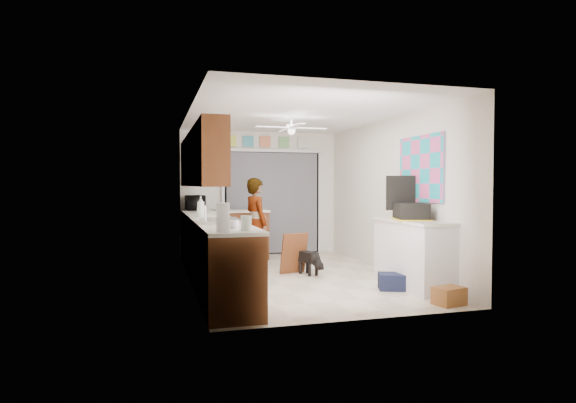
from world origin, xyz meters
TOP-DOWN VIEW (x-y plane):
  - floor at (0.00, 0.00)m, footprint 5.00×5.00m
  - ceiling at (0.00, 0.00)m, footprint 5.00×5.00m
  - wall_back at (0.00, 2.50)m, footprint 3.20×0.00m
  - wall_front at (0.00, -2.50)m, footprint 3.20×0.00m
  - wall_left at (-1.60, 0.00)m, footprint 0.00×5.00m
  - wall_right at (1.60, 0.00)m, footprint 0.00×5.00m
  - left_base_cabinets at (-1.30, 0.00)m, footprint 0.60×4.80m
  - left_countertop at (-1.29, 0.00)m, footprint 0.62×4.80m
  - upper_cabinets at (-1.44, 0.20)m, footprint 0.32×4.00m
  - sink_basin at (-1.29, -1.00)m, footprint 0.50×0.76m
  - faucet at (-1.48, -1.00)m, footprint 0.03×0.03m
  - peninsula_base at (-0.50, 2.00)m, footprint 1.00×0.60m
  - peninsula_top at (-0.50, 2.00)m, footprint 1.04×0.64m
  - back_opening_recess at (0.25, 2.47)m, footprint 2.00×0.06m
  - curtain_panel at (0.25, 2.43)m, footprint 1.90×0.03m
  - door_trim_left at (-0.77, 2.44)m, footprint 0.06×0.04m
  - door_trim_right at (1.27, 2.44)m, footprint 0.06×0.04m
  - door_trim_head at (0.25, 2.44)m, footprint 2.10×0.04m
  - header_frame_0 at (-0.60, 2.47)m, footprint 0.22×0.02m
  - header_frame_1 at (-0.25, 2.47)m, footprint 0.22×0.02m
  - header_frame_2 at (0.10, 2.47)m, footprint 0.22×0.02m
  - header_frame_3 at (0.50, 2.47)m, footprint 0.22×0.02m
  - header_frame_4 at (0.90, 2.47)m, footprint 0.22×0.02m
  - route66_sign at (-0.95, 2.47)m, footprint 0.22×0.02m
  - right_counter_base at (1.35, -1.20)m, footprint 0.50×1.40m
  - right_counter_top at (1.34, -1.20)m, footprint 0.54×1.44m
  - abstract_painting at (1.58, -1.00)m, footprint 0.03×1.15m
  - ceiling_fan at (0.00, 0.20)m, footprint 1.14×1.14m
  - microwave at (-1.34, 2.13)m, footprint 0.37×0.52m
  - soap_bottle at (-1.42, 0.18)m, footprint 0.13×0.13m
  - cup at (-1.26, -1.86)m, footprint 0.14×0.14m
  - jar_a at (-1.17, -2.14)m, footprint 0.13×0.13m
  - jar_b at (-1.31, -1.32)m, footprint 0.09×0.09m
  - paper_towel_roll at (-1.43, -2.25)m, footprint 0.16×0.16m
  - suitcase at (1.32, -1.19)m, footprint 0.53×0.62m
  - suitcase_rim at (1.32, -1.19)m, footprint 0.59×0.68m
  - suitcase_lid at (1.32, -0.90)m, footprint 0.41×0.15m
  - cardboard_box at (1.25, -2.20)m, footprint 0.39×0.32m
  - navy_crate at (1.00, -1.27)m, footprint 0.44×0.40m
  - cabinet_door_panel at (0.04, 0.20)m, footprint 0.47×0.26m
  - man at (-0.43, 0.87)m, footprint 0.50×0.64m
  - dog at (0.24, 0.07)m, footprint 0.36×0.56m

SIDE VIEW (x-z plane):
  - floor at x=0.00m, z-range 0.00..0.00m
  - cardboard_box at x=1.25m, z-range 0.00..0.21m
  - navy_crate at x=1.00m, z-range 0.00..0.22m
  - dog at x=0.24m, z-range 0.00..0.41m
  - cabinet_door_panel at x=0.04m, z-range 0.00..0.66m
  - left_base_cabinets at x=-1.30m, z-range 0.00..0.90m
  - peninsula_base at x=-0.50m, z-range 0.00..0.90m
  - right_counter_base at x=1.35m, z-range 0.00..0.90m
  - man at x=-0.43m, z-range 0.00..1.54m
  - left_countertop at x=-1.29m, z-range 0.90..0.94m
  - peninsula_top at x=-0.50m, z-range 0.90..0.94m
  - right_counter_top at x=1.34m, z-range 0.90..0.94m
  - suitcase_rim at x=1.32m, z-range 0.93..0.95m
  - sink_basin at x=-1.29m, z-range 0.92..0.98m
  - cup at x=-1.26m, z-range 0.94..1.03m
  - jar_b at x=-1.31m, z-range 0.94..1.06m
  - jar_a at x=-1.17m, z-range 0.94..1.10m
  - faucet at x=-1.48m, z-range 0.94..1.16m
  - back_opening_recess at x=0.25m, z-range 0.00..2.10m
  - door_trim_left at x=-0.77m, z-range 0.00..2.10m
  - door_trim_right at x=1.27m, z-range 0.00..2.10m
  - curtain_panel at x=0.25m, z-range 0.03..2.08m
  - suitcase at x=1.32m, z-range 0.94..1.17m
  - microwave at x=-1.34m, z-range 0.94..1.22m
  - paper_towel_roll at x=-1.43m, z-range 0.94..1.24m
  - soap_bottle at x=-1.42m, z-range 0.94..1.26m
  - wall_back at x=0.00m, z-range -0.35..2.85m
  - wall_front at x=0.00m, z-range -0.35..2.85m
  - wall_left at x=-1.60m, z-range -1.25..3.75m
  - wall_right at x=1.60m, z-range -1.25..3.75m
  - suitcase_lid at x=1.32m, z-range 1.05..1.55m
  - abstract_painting at x=1.58m, z-range 1.17..2.12m
  - upper_cabinets at x=-1.44m, z-range 1.40..2.20m
  - door_trim_head at x=0.25m, z-range 2.09..2.15m
  - header_frame_0 at x=-0.60m, z-range 2.19..2.41m
  - header_frame_1 at x=-0.25m, z-range 2.19..2.41m
  - header_frame_2 at x=0.10m, z-range 2.19..2.41m
  - header_frame_3 at x=0.50m, z-range 2.19..2.41m
  - header_frame_4 at x=0.90m, z-range 2.19..2.41m
  - route66_sign at x=-0.95m, z-range 2.17..2.43m
  - ceiling_fan at x=0.00m, z-range 2.20..2.44m
  - ceiling at x=0.00m, z-range 2.50..2.50m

